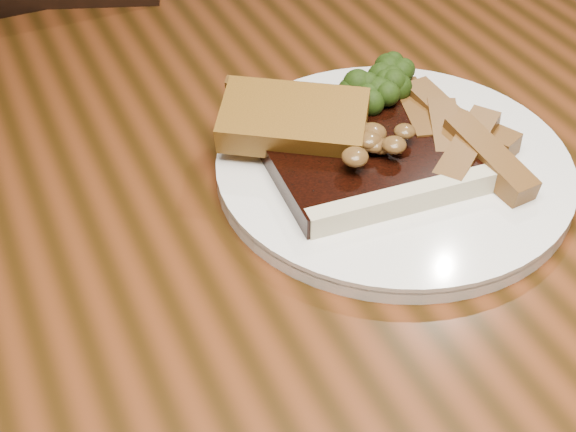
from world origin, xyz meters
name	(u,v)px	position (x,y,z in m)	size (l,w,h in m)	color
dining_table	(290,308)	(0.00, 0.00, 0.66)	(1.60, 0.90, 0.75)	#542710
chair_far	(28,115)	(-0.13, 0.61, 0.52)	(0.57, 0.57, 0.94)	black
plate	(393,169)	(0.11, 0.03, 0.76)	(0.30, 0.30, 0.01)	white
steak	(370,163)	(0.08, 0.02, 0.77)	(0.16, 0.12, 0.02)	black
steak_bone	(404,204)	(0.08, -0.03, 0.77)	(0.16, 0.02, 0.02)	beige
mushroom_pile	(369,139)	(0.08, 0.02, 0.80)	(0.07, 0.07, 0.03)	brown
garlic_bread	(293,141)	(0.04, 0.07, 0.78)	(0.12, 0.07, 0.03)	brown
potato_wedges	(468,139)	(0.17, 0.01, 0.77)	(0.12, 0.12, 0.02)	brown
broccoli_cluster	(398,94)	(0.15, 0.09, 0.78)	(0.07, 0.07, 0.04)	#1D360C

